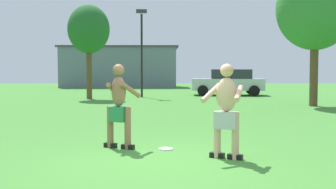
# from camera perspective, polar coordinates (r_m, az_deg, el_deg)

# --- Properties ---
(ground_plane) EXTENTS (80.00, 80.00, 0.00)m
(ground_plane) POSITION_cam_1_polar(r_m,az_deg,el_deg) (7.08, -0.94, -9.32)
(ground_plane) COLOR #428433
(player_with_cap) EXTENTS (0.79, 0.74, 1.68)m
(player_with_cap) POSITION_cam_1_polar(r_m,az_deg,el_deg) (7.29, 8.04, -1.66)
(player_with_cap) COLOR black
(player_with_cap) RESTS_ON ground_plane
(player_in_green) EXTENTS (0.76, 0.72, 1.68)m
(player_in_green) POSITION_cam_1_polar(r_m,az_deg,el_deg) (8.25, -6.77, -1.36)
(player_in_green) COLOR black
(player_in_green) RESTS_ON ground_plane
(frisbee) EXTENTS (0.29, 0.29, 0.03)m
(frisbee) POSITION_cam_1_polar(r_m,az_deg,el_deg) (8.17, -0.31, -7.50)
(frisbee) COLOR white
(frisbee) RESTS_ON ground_plane
(car_silver_near_post) EXTENTS (4.47, 2.39, 1.58)m
(car_silver_near_post) POSITION_cam_1_polar(r_m,az_deg,el_deg) (25.54, 8.34, 1.75)
(car_silver_near_post) COLOR silver
(car_silver_near_post) RESTS_ON ground_plane
(lamp_post) EXTENTS (0.60, 0.24, 4.94)m
(lamp_post) POSITION_cam_1_polar(r_m,az_deg,el_deg) (23.53, -3.65, 7.16)
(lamp_post) COLOR black
(lamp_post) RESTS_ON ground_plane
(outbuilding_behind_lot) EXTENTS (10.42, 4.47, 3.64)m
(outbuilding_behind_lot) POSITION_cam_1_polar(r_m,az_deg,el_deg) (37.50, -6.69, 3.82)
(outbuilding_behind_lot) COLOR slate
(outbuilding_behind_lot) RESTS_ON ground_plane
(tree_right_field) EXTENTS (3.28, 3.28, 5.97)m
(tree_right_field) POSITION_cam_1_polar(r_m,az_deg,el_deg) (18.96, 19.62, 11.11)
(tree_right_field) COLOR brown
(tree_right_field) RESTS_ON ground_plane
(tree_behind_players) EXTENTS (2.22, 2.22, 4.99)m
(tree_behind_players) POSITION_cam_1_polar(r_m,az_deg,el_deg) (22.55, -10.88, 8.74)
(tree_behind_players) COLOR brown
(tree_behind_players) RESTS_ON ground_plane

